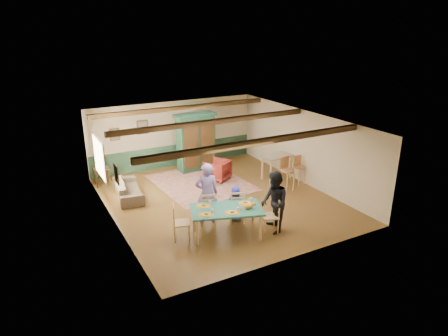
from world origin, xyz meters
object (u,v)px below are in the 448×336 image
counter_table (277,167)px  bar_stool_left (288,174)px  dining_table (226,222)px  sofa (128,189)px  person_woman (274,203)px  bar_stool_right (300,170)px  dining_chair_far_left (207,208)px  table_lamp (100,160)px  dining_chair_end_right (270,215)px  dining_chair_end_left (182,222)px  armchair (217,170)px  armoire (196,142)px  end_table (102,176)px  person_man (207,193)px  person_child (236,203)px  dining_chair_far_right (236,206)px  cat (249,206)px

counter_table → bar_stool_left: 1.21m
dining_table → sofa: dining_table is taller
person_woman → bar_stool_right: (2.93, 2.53, -0.36)m
bar_stool_right → bar_stool_left: bearing=-159.6°
dining_table → bar_stool_left: (3.42, 1.79, 0.21)m
dining_chair_far_left → table_lamp: size_ratio=1.71×
bar_stool_left → sofa: bearing=151.1°
person_woman → sofa: bearing=-127.1°
dining_chair_end_right → bar_stool_left: bearing=153.0°
dining_chair_end_left → armchair: (2.93, 3.52, -0.13)m
dining_chair_far_left → bar_stool_left: size_ratio=0.84×
dining_table → armoire: bearing=74.1°
bar_stool_left → armoire: bearing=111.6°
dining_chair_far_left → armoire: size_ratio=0.45×
armchair → table_lamp: table_lamp is taller
dining_chair_end_right → dining_chair_end_left: bearing=-90.0°
armchair → counter_table: 2.25m
dining_chair_end_left → counter_table: (4.95, 2.53, -0.04)m
end_table → table_lamp: (0.00, 0.00, 0.63)m
dining_chair_end_right → table_lamp: table_lamp is taller
armoire → sofa: size_ratio=1.16×
dining_chair_end_left → person_man: 1.26m
dining_chair_end_right → person_child: (-0.49, 1.08, 0.03)m
bar_stool_right → armchair: bearing=142.1°
person_man → bar_stool_right: 4.51m
bar_stool_left → bar_stool_right: (0.79, 0.31, -0.08)m
person_child → armchair: 3.42m
dining_chair_far_right → bar_stool_right: (3.55, 1.50, 0.01)m
dining_chair_end_right → bar_stool_right: size_ratio=0.97×
dining_chair_far_left → person_child: bearing=-174.3°
dining_table → table_lamp: table_lamp is taller
counter_table → sofa: bearing=169.8°
dining_chair_end_right → person_man: bearing=-117.3°
end_table → dining_chair_end_left: bearing=-78.2°
dining_chair_far_left → armchair: bearing=-103.3°
table_lamp → bar_stool_right: table_lamp is taller
person_woman → cat: (-0.75, 0.14, 0.02)m
armoire → table_lamp: (-3.75, 0.08, -0.19)m
counter_table → bar_stool_left: bar_stool_left is taller
dining_chair_far_right → table_lamp: size_ratio=1.71×
person_child → sofa: (-2.36, 3.23, -0.25)m
dining_chair_far_right → bar_stool_right: size_ratio=0.97×
table_lamp → dining_chair_far_right: bearing=-59.2°
bar_stool_left → dining_chair_end_left: bearing=-169.5°
person_man → table_lamp: (-2.09, 4.48, 0.03)m
person_man → bar_stool_right: person_man is taller
dining_table → person_child: (0.69, 0.68, 0.14)m
dining_chair_end_right → sofa: size_ratio=0.52×
cat → sofa: size_ratio=0.20×
dining_table → dining_chair_far_left: size_ratio=1.89×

